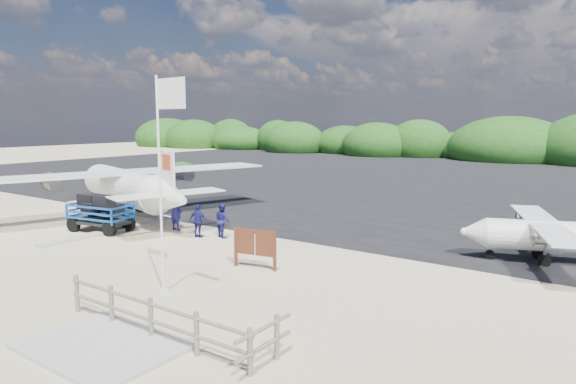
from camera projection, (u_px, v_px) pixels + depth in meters
name	position (u px, v px, depth m)	size (l,w,h in m)	color
ground	(152.00, 255.00, 19.52)	(160.00, 160.00, 0.00)	beige
asphalt_apron	(432.00, 180.00, 43.68)	(90.00, 50.00, 0.04)	#B2B2B2
lagoon	(58.00, 221.00, 25.90)	(9.00, 7.00, 0.40)	#B2B2B2
walkway_pad	(102.00, 349.00, 11.52)	(3.50, 2.50, 0.10)	#B2B2B2
vegetation_band	(503.00, 160.00, 63.82)	(124.00, 8.00, 4.40)	#B2B2B2
fence	(152.00, 339.00, 12.03)	(6.40, 2.00, 1.10)	#B2B2B2
baggage_cart	(101.00, 231.00, 23.56)	(3.04, 1.74, 1.52)	#0B4DB3
flagpole	(164.00, 292.00, 15.33)	(1.27, 0.53, 6.34)	white
signboard	(255.00, 269.00, 17.69)	(1.72, 0.16, 1.41)	#5B2C1A
crew_a	(176.00, 210.00, 23.70)	(0.69, 0.45, 1.88)	#171756
crew_b	(222.00, 220.00, 22.30)	(0.73, 0.57, 1.51)	#171756
crew_c	(198.00, 221.00, 22.22)	(0.86, 0.36, 1.47)	#171756
aircraft_large	(562.00, 196.00, 34.35)	(15.79, 15.79, 4.74)	#B2B2B2
aircraft_small	(332.00, 165.00, 57.29)	(6.16, 6.16, 2.22)	#B2B2B2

